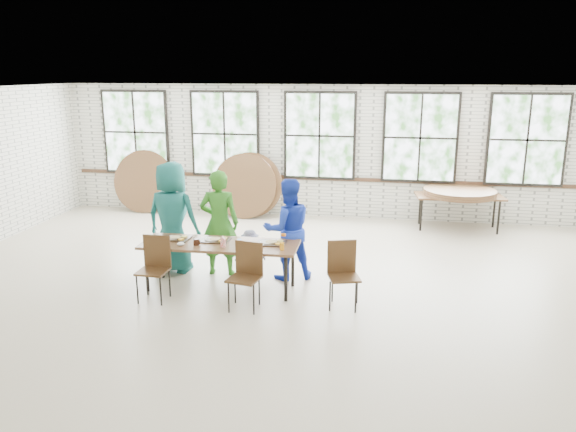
% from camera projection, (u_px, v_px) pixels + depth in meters
% --- Properties ---
extents(room, '(12.00, 12.00, 12.00)m').
position_uv_depth(room, '(320.00, 138.00, 12.58)').
color(room, '#B9AA93').
rests_on(room, ground).
extents(dining_table, '(2.42, 0.85, 0.74)m').
position_uv_depth(dining_table, '(220.00, 246.00, 8.57)').
color(dining_table, brown).
rests_on(dining_table, ground).
extents(chair_near_left, '(0.43, 0.41, 0.95)m').
position_uv_depth(chair_near_left, '(155.00, 262.00, 8.26)').
color(chair_near_left, '#462D17').
rests_on(chair_near_left, ground).
extents(chair_near_right, '(0.49, 0.48, 0.95)m').
position_uv_depth(chair_near_right, '(247.00, 270.00, 7.96)').
color(chair_near_right, '#462D17').
rests_on(chair_near_right, ground).
extents(chair_spare, '(0.52, 0.51, 0.95)m').
position_uv_depth(chair_spare, '(343.00, 268.00, 8.02)').
color(chair_spare, '#462D17').
rests_on(chair_spare, ground).
extents(adult_teal, '(0.98, 0.70, 1.87)m').
position_uv_depth(adult_teal, '(172.00, 217.00, 9.30)').
color(adult_teal, '#1B6669').
rests_on(adult_teal, ground).
extents(adult_green, '(0.68, 0.49, 1.76)m').
position_uv_depth(adult_green, '(219.00, 223.00, 9.18)').
color(adult_green, '#2C711E').
rests_on(adult_green, ground).
extents(toddler, '(0.56, 0.41, 0.78)m').
position_uv_depth(toddler, '(250.00, 253.00, 9.22)').
color(toddler, '#161A46').
rests_on(toddler, ground).
extents(adult_blue, '(0.99, 0.90, 1.65)m').
position_uv_depth(adult_blue, '(288.00, 229.00, 9.00)').
color(adult_blue, '#1A36B8').
rests_on(adult_blue, ground).
extents(storage_table, '(1.87, 0.93, 0.74)m').
position_uv_depth(storage_table, '(459.00, 198.00, 11.86)').
color(storage_table, brown).
rests_on(storage_table, ground).
extents(tabletop_clutter, '(1.99, 0.60, 0.11)m').
position_uv_depth(tabletop_clutter, '(227.00, 242.00, 8.51)').
color(tabletop_clutter, black).
rests_on(tabletop_clutter, dining_table).
extents(round_tops_stacked, '(1.50, 1.50, 0.13)m').
position_uv_depth(round_tops_stacked, '(460.00, 192.00, 11.83)').
color(round_tops_stacked, brown).
rests_on(round_tops_stacked, storage_table).
extents(round_tops_leaning, '(4.11, 0.50, 1.49)m').
position_uv_depth(round_tops_leaning, '(212.00, 184.00, 13.01)').
color(round_tops_leaning, brown).
rests_on(round_tops_leaning, ground).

